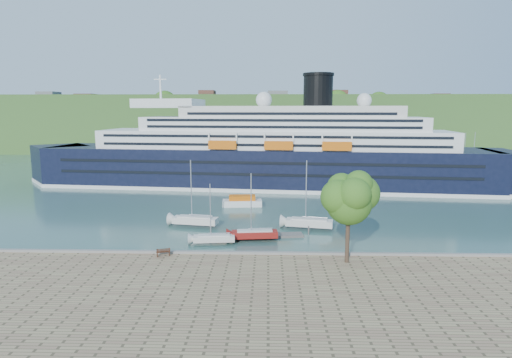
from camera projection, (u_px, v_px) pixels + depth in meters
name	position (u px, v px, depth m)	size (l,w,h in m)	color
ground	(218.00, 261.00, 51.74)	(400.00, 400.00, 0.00)	#30564D
far_hillside	(255.00, 123.00, 192.86)	(400.00, 50.00, 24.00)	#335622
quay_coping	(217.00, 252.00, 51.36)	(220.00, 0.50, 0.30)	slate
cruise_ship	(264.00, 131.00, 99.49)	(117.00, 17.04, 26.27)	black
park_bench	(163.00, 252.00, 50.49)	(1.67, 0.69, 1.07)	#422212
promenade_tree	(348.00, 213.00, 47.64)	(6.87, 6.87, 11.39)	#34661B
floating_pontoon	(248.00, 236.00, 61.23)	(15.92, 1.95, 0.35)	#65605A
sailboat_white_near	(214.00, 216.00, 57.55)	(6.17, 1.71, 7.97)	silver
sailboat_red	(255.00, 209.00, 59.04)	(7.04, 1.95, 9.09)	maroon
sailboat_white_far	(310.00, 197.00, 64.56)	(7.84, 2.18, 10.13)	silver
tender_launch	(242.00, 201.00, 80.96)	(7.50, 2.57, 2.07)	#D85F0C
sailboat_extra	(195.00, 195.00, 66.02)	(7.75, 2.15, 10.01)	silver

